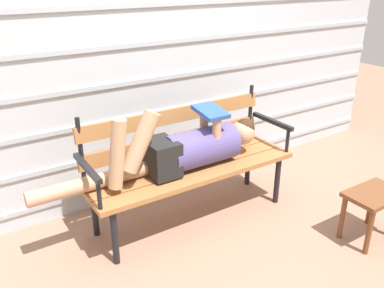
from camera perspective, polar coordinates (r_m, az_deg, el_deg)
name	(u,v)px	position (r m, az deg, el deg)	size (l,w,h in m)	color
ground_plane	(199,223)	(3.12, 0.96, -11.06)	(12.00, 12.00, 0.00)	#936B56
house_siding	(151,43)	(3.19, -5.80, 14.07)	(5.17, 0.08, 2.50)	#B2BCC6
park_bench	(187,157)	(2.99, -0.71, -1.89)	(1.59, 0.49, 0.89)	#9E6638
reclining_person	(185,149)	(2.86, -0.99, -0.65)	(1.71, 0.27, 0.52)	#514784
footstool	(373,202)	(3.07, 24.23, -7.53)	(0.41, 0.27, 0.37)	brown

